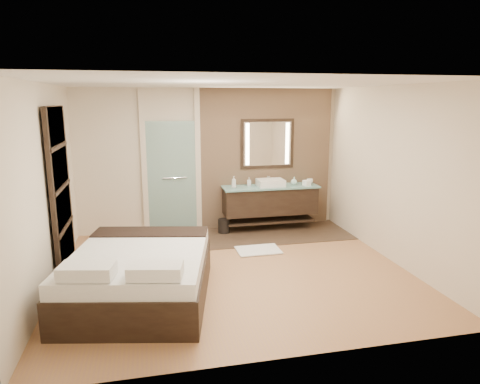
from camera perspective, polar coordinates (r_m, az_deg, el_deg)
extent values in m
plane|color=#A87646|center=(6.44, -0.72, -10.48)|extent=(5.00, 5.00, 0.00)
cube|color=#34271C|center=(8.02, 1.16, -5.79)|extent=(3.80, 1.30, 0.01)
cube|color=tan|center=(8.43, 3.54, 4.44)|extent=(2.60, 0.08, 2.70)
cube|color=black|center=(8.29, 4.02, -1.17)|extent=(1.80, 0.50, 0.50)
cube|color=black|center=(8.39, 3.98, -3.76)|extent=(1.71, 0.45, 0.04)
cube|color=#88D0CB|center=(8.22, 4.09, 0.70)|extent=(1.85, 0.55, 0.03)
cube|color=white|center=(8.20, 4.09, 1.25)|extent=(0.50, 0.38, 0.13)
cylinder|color=silver|center=(8.38, 3.73, 1.62)|extent=(0.03, 0.03, 0.18)
cylinder|color=silver|center=(8.32, 3.81, 2.12)|extent=(0.02, 0.10, 0.02)
cube|color=black|center=(8.34, 3.66, 6.44)|extent=(1.06, 0.03, 0.96)
cube|color=white|center=(8.33, 3.69, 6.43)|extent=(0.94, 0.01, 0.84)
cube|color=#FFE8BF|center=(8.22, 1.00, 6.38)|extent=(0.07, 0.01, 0.80)
cube|color=#FFE8BF|center=(8.44, 6.32, 6.46)|extent=(0.07, 0.01, 0.80)
cube|color=#BCEEE4|center=(8.16, -9.08, 1.92)|extent=(0.90, 0.05, 2.10)
cylinder|color=silver|center=(8.11, -8.70, 1.88)|extent=(0.45, 0.03, 0.03)
cube|color=beige|center=(8.11, -12.69, 3.87)|extent=(0.10, 0.08, 2.70)
cube|color=beige|center=(8.16, -5.64, 4.16)|extent=(0.10, 0.08, 2.70)
cube|color=black|center=(6.66, -22.82, 0.13)|extent=(0.06, 1.20, 2.40)
cube|color=beige|center=(6.86, -22.08, -6.66)|extent=(0.02, 1.06, 0.52)
cube|color=beige|center=(6.71, -22.48, -1.90)|extent=(0.02, 1.06, 0.52)
cube|color=beige|center=(6.60, -22.89, 3.06)|extent=(0.02, 1.06, 0.52)
cube|color=beige|center=(6.54, -23.32, 8.15)|extent=(0.02, 1.06, 0.52)
cube|color=black|center=(5.66, -13.12, -11.61)|extent=(2.03, 2.35, 0.45)
cube|color=white|center=(5.54, -13.28, -8.59)|extent=(1.97, 2.29, 0.19)
cube|color=black|center=(6.22, -11.80, -5.30)|extent=(1.65, 0.78, 0.04)
cube|color=white|center=(4.84, -19.72, -9.89)|extent=(0.62, 0.42, 0.14)
cube|color=white|center=(4.66, -11.19, -10.25)|extent=(0.62, 0.42, 0.14)
cube|color=white|center=(7.23, 2.45, -7.74)|extent=(0.73, 0.51, 0.02)
cylinder|color=black|center=(8.13, -2.17, -4.58)|extent=(0.28, 0.28, 0.27)
cube|color=white|center=(8.34, 8.88, 1.21)|extent=(0.15, 0.15, 0.10)
imported|color=silver|center=(8.00, -0.83, 1.34)|extent=(0.10, 0.10, 0.22)
imported|color=#B2B2B2|center=(8.22, 1.22, 1.40)|extent=(0.08, 0.08, 0.16)
imported|color=#AEDBD4|center=(8.36, 7.22, 1.48)|extent=(0.15, 0.15, 0.16)
imported|color=silver|center=(8.52, 9.28, 1.43)|extent=(0.16, 0.16, 0.10)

